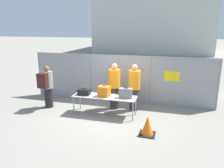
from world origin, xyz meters
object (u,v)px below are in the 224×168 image
(suitcase_black, at_px, (84,92))
(suitcase_grey, at_px, (126,93))
(traveler_hooded, at_px, (47,85))
(utility_trailer, at_px, (179,84))
(suitcase_orange, at_px, (104,91))
(security_worker_near, at_px, (114,86))
(traffic_cone, at_px, (147,126))
(security_worker_far, at_px, (134,87))
(inspection_table, at_px, (105,97))

(suitcase_black, bearing_deg, suitcase_grey, 1.67)
(suitcase_black, bearing_deg, traveler_hooded, 174.90)
(suitcase_black, relative_size, suitcase_grey, 0.94)
(suitcase_black, height_order, utility_trailer, suitcase_black)
(suitcase_black, bearing_deg, suitcase_orange, 2.16)
(suitcase_orange, bearing_deg, security_worker_near, 77.74)
(suitcase_grey, height_order, security_worker_near, security_worker_near)
(utility_trailer, relative_size, traffic_cone, 6.60)
(security_worker_far, relative_size, traffic_cone, 3.02)
(suitcase_grey, distance_m, traffic_cone, 1.62)
(suitcase_black, xyz_separation_m, utility_trailer, (3.49, 3.90, -0.43))
(suitcase_black, height_order, traveler_hooded, traveler_hooded)
(traveler_hooded, height_order, traffic_cone, traveler_hooded)
(security_worker_far, height_order, traffic_cone, security_worker_far)
(security_worker_near, xyz_separation_m, utility_trailer, (2.54, 3.08, -0.54))
(utility_trailer, bearing_deg, security_worker_near, -129.48)
(security_worker_near, height_order, traffic_cone, security_worker_near)
(inspection_table, relative_size, traveler_hooded, 1.37)
(suitcase_black, xyz_separation_m, suitcase_orange, (0.78, 0.03, 0.08))
(traffic_cone, bearing_deg, suitcase_orange, 146.73)
(traveler_hooded, bearing_deg, security_worker_far, -5.40)
(inspection_table, xyz_separation_m, traffic_cone, (1.73, -1.17, -0.40))
(traveler_hooded, bearing_deg, traffic_cone, -33.66)
(suitcase_grey, xyz_separation_m, security_worker_far, (0.17, 0.80, 0.04))
(traffic_cone, bearing_deg, security_worker_near, 129.03)
(suitcase_grey, xyz_separation_m, traveler_hooded, (-3.24, 0.10, 0.04))
(security_worker_near, relative_size, traffic_cone, 3.03)
(suitcase_grey, relative_size, security_worker_far, 0.26)
(inspection_table, relative_size, suitcase_orange, 5.28)
(inspection_table, relative_size, traffic_cone, 3.89)
(inspection_table, distance_m, traveler_hooded, 2.46)
(utility_trailer, xyz_separation_m, traffic_cone, (-0.97, -5.02, -0.13))
(suitcase_grey, bearing_deg, security_worker_far, 77.98)
(suitcase_orange, relative_size, suitcase_grey, 0.92)
(suitcase_black, distance_m, utility_trailer, 5.26)
(security_worker_far, bearing_deg, suitcase_grey, 57.34)
(suitcase_grey, height_order, security_worker_far, security_worker_far)
(inspection_table, height_order, traveler_hooded, traveler_hooded)
(suitcase_orange, bearing_deg, suitcase_black, -177.84)
(suitcase_grey, bearing_deg, inspection_table, 179.49)
(inspection_table, bearing_deg, utility_trailer, 54.94)
(inspection_table, xyz_separation_m, security_worker_far, (0.96, 0.79, 0.26))
(suitcase_grey, relative_size, traffic_cone, 0.80)
(traffic_cone, bearing_deg, suitcase_black, 156.19)
(security_worker_near, bearing_deg, inspection_table, 65.98)
(suitcase_orange, distance_m, traffic_cone, 2.18)
(security_worker_near, height_order, utility_trailer, security_worker_near)
(utility_trailer, bearing_deg, suitcase_grey, -116.33)
(security_worker_far, bearing_deg, inspection_table, 18.66)
(inspection_table, height_order, suitcase_orange, suitcase_orange)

